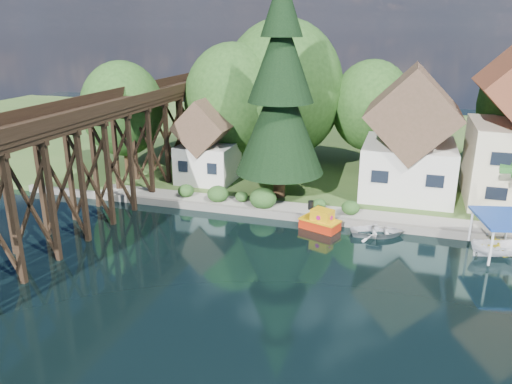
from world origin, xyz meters
TOP-DOWN VIEW (x-y plane):
  - ground at (0.00, 0.00)m, footprint 140.00×140.00m
  - bank at (0.00, 34.00)m, footprint 140.00×52.00m
  - seawall at (4.00, 8.00)m, footprint 60.00×0.40m
  - promenade at (6.00, 9.30)m, footprint 50.00×2.60m
  - trestle_bridge at (-16.00, 5.17)m, footprint 4.12×44.18m
  - house_left at (7.00, 16.00)m, footprint 7.64×8.64m
  - shed at (-11.00, 14.50)m, footprint 5.09×5.40m
  - bg_trees at (1.00, 21.25)m, footprint 49.90×13.30m
  - shrubs at (-4.60, 9.26)m, footprint 15.76×2.47m
  - conifer at (-3.38, 11.83)m, footprint 7.39×7.39m
  - tugboat at (1.09, 6.87)m, footprint 3.28×2.51m
  - boat_white_a at (5.29, 6.92)m, footprint 4.50×3.70m
  - boat_canopy at (13.06, 5.64)m, footprint 3.83×4.85m
  - boat_yellow at (12.98, 6.61)m, footprint 3.45×3.31m

SIDE VIEW (x-z plane):
  - ground at x=0.00m, z-range 0.00..0.00m
  - bank at x=0.00m, z-range 0.00..0.50m
  - seawall at x=4.00m, z-range 0.00..0.62m
  - boat_white_a at x=5.29m, z-range 0.00..0.81m
  - promenade at x=6.00m, z-range 0.50..0.56m
  - tugboat at x=1.09m, z-range -0.42..1.69m
  - boat_yellow at x=12.98m, z-range 0.00..1.41m
  - boat_canopy at x=13.06m, z-range -0.20..2.58m
  - shrubs at x=-4.60m, z-range 0.38..2.08m
  - shed at x=-11.00m, z-range -0.10..7.75m
  - house_left at x=7.00m, z-range -0.37..10.65m
  - trestle_bridge at x=-16.00m, z-range 0.70..10.00m
  - bg_trees at x=1.00m, z-range 2.00..12.57m
  - conifer at x=-3.38m, z-range 0.16..18.36m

